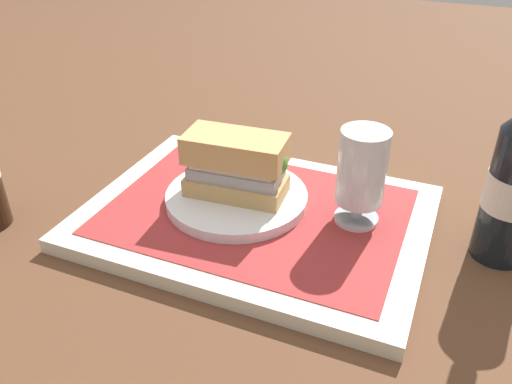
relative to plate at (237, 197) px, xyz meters
name	(u,v)px	position (x,y,z in m)	size (l,w,h in m)	color
ground_plane	(256,224)	(0.03, -0.01, -0.03)	(3.00, 3.00, 0.00)	brown
tray	(256,218)	(0.03, -0.01, -0.02)	(0.44, 0.32, 0.02)	beige
placemat	(256,211)	(0.03, -0.01, -0.01)	(0.38, 0.27, 0.00)	#9E2D2D
plate	(237,197)	(0.00, 0.00, 0.00)	(0.19, 0.19, 0.01)	white
sandwich	(238,165)	(0.00, 0.00, 0.05)	(0.14, 0.07, 0.08)	tan
beer_glass	(362,173)	(0.16, 0.02, 0.06)	(0.06, 0.06, 0.12)	silver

